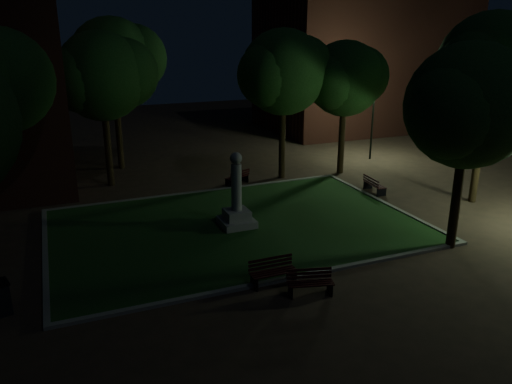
{
  "coord_description": "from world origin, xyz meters",
  "views": [
    {
      "loc": [
        -6.8,
        -16.59,
        8.03
      ],
      "look_at": [
        0.47,
        1.0,
        1.82
      ],
      "focal_mm": 35.0,
      "sensor_mm": 36.0,
      "label": 1
    }
  ],
  "objects_px": {
    "bench_near_right": "(273,272)",
    "bench_far_side": "(238,178)",
    "bench_right_side": "(374,185)",
    "monument": "(237,206)",
    "bench_near_left": "(310,283)"
  },
  "relations": [
    {
      "from": "bench_near_right",
      "to": "bench_far_side",
      "type": "xyz_separation_m",
      "value": [
        2.84,
        10.91,
        -0.04
      ]
    },
    {
      "from": "bench_near_right",
      "to": "monument",
      "type": "bearing_deg",
      "value": 82.71
    },
    {
      "from": "bench_near_right",
      "to": "bench_far_side",
      "type": "distance_m",
      "value": 11.28
    },
    {
      "from": "bench_near_right",
      "to": "bench_far_side",
      "type": "bearing_deg",
      "value": 75.15
    },
    {
      "from": "bench_right_side",
      "to": "bench_far_side",
      "type": "distance_m",
      "value": 7.22
    },
    {
      "from": "monument",
      "to": "bench_far_side",
      "type": "height_order",
      "value": "monument"
    },
    {
      "from": "bench_near_left",
      "to": "bench_far_side",
      "type": "relative_size",
      "value": 1.03
    },
    {
      "from": "bench_near_right",
      "to": "bench_right_side",
      "type": "bearing_deg",
      "value": 37.65
    },
    {
      "from": "monument",
      "to": "bench_right_side",
      "type": "height_order",
      "value": "monument"
    },
    {
      "from": "bench_near_left",
      "to": "bench_right_side",
      "type": "xyz_separation_m",
      "value": [
        8.01,
        7.95,
        0.01
      ]
    },
    {
      "from": "bench_near_left",
      "to": "bench_near_right",
      "type": "distance_m",
      "value": 1.35
    },
    {
      "from": "bench_near_right",
      "to": "bench_right_side",
      "type": "height_order",
      "value": "bench_near_right"
    },
    {
      "from": "monument",
      "to": "bench_near_left",
      "type": "distance_m",
      "value": 6.21
    },
    {
      "from": "monument",
      "to": "bench_near_right",
      "type": "distance_m",
      "value": 5.18
    },
    {
      "from": "monument",
      "to": "bench_near_left",
      "type": "height_order",
      "value": "monument"
    }
  ]
}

